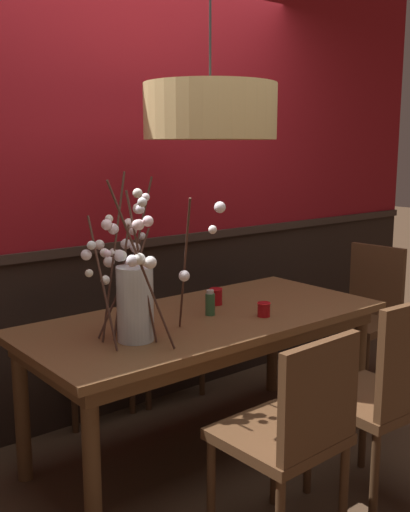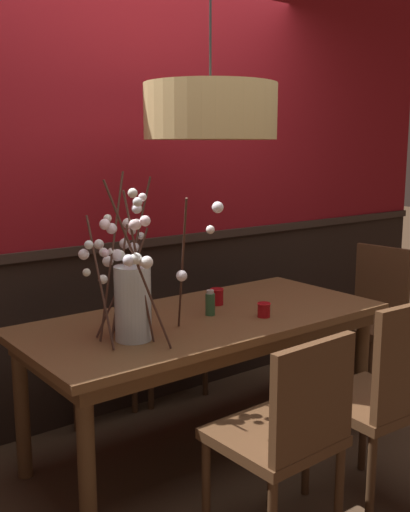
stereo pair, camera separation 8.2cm
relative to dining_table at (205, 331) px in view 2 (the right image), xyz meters
The scene contains 13 objects.
ground_plane 0.65m from the dining_table, ahead, with size 24.00×24.00×0.00m, color #422D1E.
back_wall 1.10m from the dining_table, 90.00° to the left, with size 5.39×0.14×2.90m.
dining_table is the anchor object (origin of this frame).
chair_head_east_end 1.37m from the dining_table, ahead, with size 0.46×0.44×0.93m.
chair_near_side_left 0.87m from the dining_table, 106.48° to the right, with size 0.44×0.44×0.89m.
chair_far_side_right 0.89m from the dining_table, 72.35° to the left, with size 0.49×0.46×0.96m.
chair_far_side_left 0.91m from the dining_table, 105.83° to the left, with size 0.44×0.42×0.91m.
chair_near_side_right 0.92m from the dining_table, 71.40° to the right, with size 0.46×0.45×0.95m.
vase_with_blossoms 0.57m from the dining_table, 168.35° to the right, with size 0.57×0.57×0.73m.
candle_holder_nearer_center 0.25m from the dining_table, 35.35° to the left, with size 0.07×0.07×0.09m.
candle_holder_nearer_edge 0.32m from the dining_table, 42.34° to the right, with size 0.07×0.07×0.07m.
condiment_bottle 0.15m from the dining_table, 14.39° to the right, with size 0.05×0.05×0.13m.
pendant_lamp 1.08m from the dining_table, 13.46° to the left, with size 0.64×0.64×1.30m.
Camera 2 is at (-1.78, -2.30, 1.57)m, focal length 42.15 mm.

